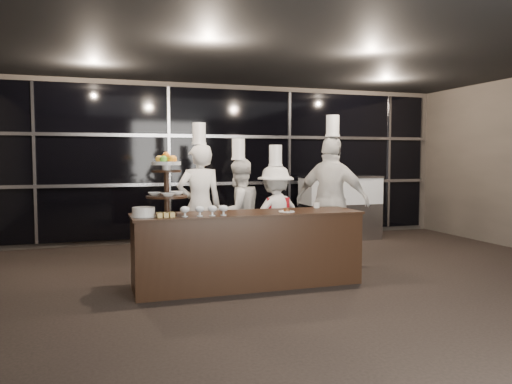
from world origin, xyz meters
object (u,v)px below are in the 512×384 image
object	(u,v)px
chef_c	(275,215)
display_case	(340,204)
buffet_counter	(248,249)
chef_d	(332,201)
chef_a	(200,204)
display_stand	(166,180)
layer_cake	(144,212)
chef_b	(239,212)

from	to	relation	value
chef_c	display_case	bearing A→B (deg)	42.20
buffet_counter	chef_d	distance (m)	1.74
chef_a	display_stand	bearing A→B (deg)	-117.87
chef_a	chef_c	xyz separation A→B (m)	(1.09, -0.20, -0.17)
layer_cake	chef_a	bearing A→B (deg)	54.04
display_case	chef_d	bearing A→B (deg)	-120.47
display_stand	chef_a	world-z (taller)	chef_a
display_stand	display_case	distance (m)	4.75
chef_a	buffet_counter	bearing A→B (deg)	-73.17
buffet_counter	chef_c	size ratio (longest dim) A/B	1.59
display_stand	layer_cake	world-z (taller)	display_stand
display_stand	chef_a	bearing A→B (deg)	62.13
display_case	chef_d	xyz separation A→B (m)	(-1.25, -2.13, 0.28)
buffet_counter	display_stand	world-z (taller)	display_stand
layer_cake	chef_c	size ratio (longest dim) A/B	0.17
buffet_counter	display_stand	xyz separation A→B (m)	(-1.00, -0.00, 0.87)
display_stand	layer_cake	size ratio (longest dim) A/B	2.48
layer_cake	chef_b	bearing A→B (deg)	38.84
chef_a	chef_c	bearing A→B (deg)	-10.49
display_case	chef_c	distance (m)	2.73
chef_a	layer_cake	bearing A→B (deg)	-125.96
display_stand	chef_d	world-z (taller)	chef_d
chef_d	display_case	bearing A→B (deg)	59.53
buffet_counter	layer_cake	bearing A→B (deg)	-177.75
chef_c	layer_cake	bearing A→B (deg)	-152.30
display_stand	chef_b	size ratio (longest dim) A/B	0.40
buffet_counter	chef_c	distance (m)	1.27
display_stand	chef_a	xyz separation A→B (m)	(0.64, 1.20, -0.42)
layer_cake	chef_a	distance (m)	1.55
chef_c	chef_b	bearing A→B (deg)	165.29
layer_cake	chef_a	xyz separation A→B (m)	(0.91, 1.25, -0.05)
layer_cake	chef_a	size ratio (longest dim) A/B	0.14
display_stand	chef_b	bearing A→B (deg)	43.42
layer_cake	chef_d	distance (m)	2.88
chef_a	chef_d	distance (m)	1.93
display_case	chef_c	xyz separation A→B (m)	(-2.03, -1.84, 0.07)
display_case	layer_cake	bearing A→B (deg)	-144.36
chef_a	chef_b	world-z (taller)	chef_a
buffet_counter	chef_d	xyz separation A→B (m)	(1.50, 0.71, 0.50)
layer_cake	chef_b	size ratio (longest dim) A/B	0.16
display_stand	display_case	world-z (taller)	display_stand
layer_cake	chef_c	xyz separation A→B (m)	(2.00, 1.05, -0.22)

